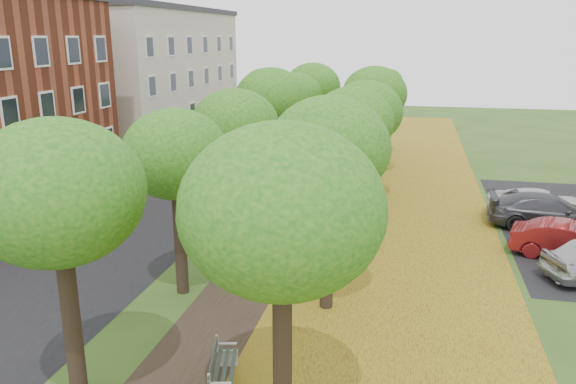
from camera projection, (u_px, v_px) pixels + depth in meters
The scene contains 10 objects.
street_asphalt at pixel (155, 205), 28.19m from camera, with size 8.00×70.00×0.01m, color black.
footpath at pixel (301, 215), 26.61m from camera, with size 3.20×70.00×0.01m, color black.
leaf_verge at pixel (409, 222), 25.56m from camera, with size 7.50×70.00×0.01m, color #A8911F.
tree_row_west at pixel (255, 114), 25.81m from camera, with size 3.60×33.60×6.27m.
tree_row_east at pixel (359, 118), 24.80m from camera, with size 3.60×33.60×6.27m.
building_cream at pixel (141, 74), 45.71m from camera, with size 10.30×20.30×10.40m.
bench at pixel (222, 369), 13.49m from camera, with size 0.95×1.93×0.88m.
car_red at pixel (570, 242), 21.19m from camera, with size 1.47×4.22×1.39m, color maroon.
car_grey at pixel (549, 212), 24.64m from camera, with size 2.09×5.13×1.49m, color #36363C.
car_white at pixel (543, 205), 25.84m from camera, with size 2.24×4.86×1.35m, color silver.
Camera 1 is at (4.93, -9.87, 8.20)m, focal length 35.00 mm.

